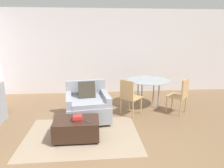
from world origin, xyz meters
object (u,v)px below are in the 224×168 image
at_px(ottoman, 77,128).
at_px(dining_chair_near_right, 180,94).
at_px(dining_table, 148,82).
at_px(dining_chair_near_left, 129,95).
at_px(armchair, 88,105).
at_px(book_stack, 78,118).
at_px(tv_remote_secondary, 80,118).
at_px(tv_remote_primary, 88,122).

relative_size(ottoman, dining_chair_near_right, 0.94).
height_order(ottoman, dining_table, dining_table).
distance_m(ottoman, dining_chair_near_left, 1.61).
distance_m(armchair, dining_chair_near_right, 2.31).
xyz_separation_m(armchair, ottoman, (-0.18, -0.87, -0.14)).
relative_size(armchair, ottoman, 1.27).
distance_m(armchair, book_stack, 0.92).
bearing_deg(ottoman, armchair, 77.98).
distance_m(tv_remote_secondary, dining_chair_near_left, 1.49).
bearing_deg(dining_chair_near_left, dining_chair_near_right, 0.00).
bearing_deg(book_stack, dining_chair_near_left, 42.88).
distance_m(book_stack, dining_chair_near_left, 1.58).
height_order(book_stack, dining_chair_near_right, dining_chair_near_right).
bearing_deg(ottoman, tv_remote_primary, -28.97).
relative_size(armchair, book_stack, 5.37).
distance_m(armchair, dining_table, 1.87).
distance_m(ottoman, book_stack, 0.23).
distance_m(armchair, ottoman, 0.90).
relative_size(book_stack, dining_chair_near_left, 0.22).
bearing_deg(book_stack, ottoman, 132.09).
height_order(ottoman, tv_remote_secondary, tv_remote_secondary).
height_order(dining_chair_near_left, dining_chair_near_right, same).
xyz_separation_m(tv_remote_secondary, dining_chair_near_right, (2.41, 0.97, 0.12)).
height_order(ottoman, book_stack, book_stack).
bearing_deg(tv_remote_secondary, ottoman, -129.62).
xyz_separation_m(tv_remote_primary, dining_chair_near_right, (2.26, 1.17, 0.12)).
bearing_deg(tv_remote_secondary, dining_chair_near_right, 21.85).
distance_m(ottoman, dining_chair_near_right, 2.71).
xyz_separation_m(dining_chair_near_left, dining_chair_near_right, (1.29, 0.00, 0.00)).
bearing_deg(tv_remote_secondary, book_stack, -108.47).
xyz_separation_m(ottoman, tv_remote_secondary, (0.06, 0.08, 0.18)).
relative_size(ottoman, tv_remote_primary, 6.05).
bearing_deg(armchair, dining_table, 26.52).
xyz_separation_m(tv_remote_secondary, dining_table, (1.77, 1.61, 0.27)).
height_order(ottoman, tv_remote_primary, tv_remote_primary).
bearing_deg(dining_chair_near_right, dining_table, 135.00).
relative_size(tv_remote_primary, tv_remote_secondary, 1.09).
bearing_deg(tv_remote_primary, armchair, 91.87).
bearing_deg(armchair, dining_chair_near_left, 10.03).
bearing_deg(tv_remote_secondary, armchair, 81.35).
xyz_separation_m(book_stack, dining_chair_near_left, (1.16, 1.08, 0.08)).
height_order(tv_remote_primary, dining_chair_near_right, dining_chair_near_right).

